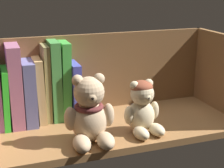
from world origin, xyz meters
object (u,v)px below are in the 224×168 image
at_px(teddy_bear_larger, 90,114).
at_px(teddy_bear_smaller, 142,108).
at_px(book_3, 5,96).
at_px(book_5, 28,91).
at_px(book_6, 38,89).
at_px(book_9, 64,80).
at_px(book_8, 54,80).
at_px(book_4, 14,84).
at_px(book_7, 46,82).
at_px(book_10, 73,89).

xyz_separation_m(teddy_bear_larger, teddy_bear_smaller, (0.15, 0.01, -0.01)).
distance_m(book_3, teddy_bear_larger, 0.28).
distance_m(book_5, teddy_bear_larger, 0.24).
xyz_separation_m(book_6, book_9, (0.08, 0.00, 0.02)).
bearing_deg(book_8, book_3, 180.00).
bearing_deg(book_6, book_4, 180.00).
xyz_separation_m(book_7, teddy_bear_larger, (0.08, -0.20, -0.04)).
bearing_deg(teddy_bear_smaller, book_4, 149.60).
height_order(teddy_bear_larger, teddy_bear_smaller, teddy_bear_larger).
relative_size(book_6, book_9, 0.82).
relative_size(teddy_bear_larger, teddy_bear_smaller, 1.22).
relative_size(book_5, book_8, 0.79).
bearing_deg(teddy_bear_larger, book_6, 116.68).
xyz_separation_m(book_5, book_7, (0.05, 0.00, 0.02)).
bearing_deg(book_5, teddy_bear_larger, -56.79).
relative_size(book_4, teddy_bear_smaller, 1.58).
relative_size(book_3, teddy_bear_larger, 0.94).
relative_size(book_3, book_7, 0.75).
distance_m(book_3, book_9, 0.17).
height_order(book_4, book_6, book_4).
bearing_deg(teddy_bear_smaller, book_8, 137.48).
bearing_deg(teddy_bear_smaller, teddy_bear_larger, -175.67).
xyz_separation_m(book_8, book_9, (0.03, 0.00, -0.00)).
bearing_deg(book_8, teddy_bear_smaller, -42.52).
bearing_deg(book_4, book_9, 0.00).
distance_m(book_5, book_7, 0.06).
xyz_separation_m(book_4, book_8, (0.11, 0.00, 0.00)).
xyz_separation_m(book_3, book_5, (0.07, 0.00, 0.01)).
relative_size(book_3, book_8, 0.72).
distance_m(book_4, book_8, 0.11).
xyz_separation_m(book_6, teddy_bear_smaller, (0.25, -0.19, -0.02)).
bearing_deg(teddy_bear_larger, book_4, 130.10).
bearing_deg(teddy_bear_smaller, book_9, 133.09).
distance_m(book_10, teddy_bear_smaller, 0.24).
bearing_deg(book_10, book_5, 180.00).
xyz_separation_m(book_3, book_9, (0.17, 0.00, 0.03)).
relative_size(book_3, book_10, 1.00).
bearing_deg(book_3, book_9, 0.00).
relative_size(book_3, book_6, 0.90).
bearing_deg(book_9, book_10, 0.00).
relative_size(book_3, book_4, 0.73).
bearing_deg(book_10, book_3, 180.00).
relative_size(book_8, teddy_bear_larger, 1.31).
bearing_deg(book_5, book_6, 0.00).
xyz_separation_m(book_8, teddy_bear_smaller, (0.20, -0.19, -0.05)).
relative_size(book_3, teddy_bear_smaller, 1.15).
distance_m(book_3, teddy_bear_smaller, 0.39).
distance_m(book_8, book_9, 0.03).
relative_size(book_8, teddy_bear_smaller, 1.60).
relative_size(book_4, book_9, 1.01).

